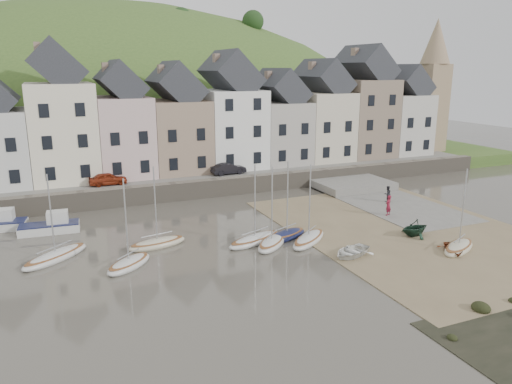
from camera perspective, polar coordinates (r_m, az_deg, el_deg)
name	(u,v)px	position (r m, az deg, el deg)	size (l,w,h in m)	color
ground	(288,250)	(36.07, 3.80, -6.80)	(160.00, 160.00, 0.00)	#403B33
quay_land	(178,164)	(64.96, -9.14, 3.29)	(90.00, 30.00, 1.50)	#3C5A24
quay_street	(204,175)	(53.94, -6.12, 2.01)	(70.00, 7.00, 0.10)	slate
seawall	(214,188)	(50.83, -4.92, 0.52)	(70.00, 1.20, 1.80)	slate
beach	(408,231)	(41.98, 17.34, -4.32)	(18.00, 26.00, 0.06)	#756447
slipway	(386,201)	(50.31, 14.96, -1.05)	(8.00, 18.00, 0.12)	slate
hillside	(118,237)	(95.65, -15.82, -5.13)	(134.40, 84.00, 84.00)	#3C5A24
townhouse_terrace	(208,119)	(56.86, -5.63, 8.55)	(61.05, 8.00, 13.93)	silver
church_spire	(433,82)	(73.55, 19.99, 11.99)	(4.00, 4.00, 18.00)	#997F60
sailboat_0	(56,256)	(36.95, -22.39, -6.95)	(5.16, 4.65, 6.32)	silver
sailboat_1	(129,263)	(34.05, -14.64, -8.09)	(3.97, 3.76, 6.32)	silver
sailboat_2	(157,243)	(37.36, -11.46, -5.88)	(4.70, 2.38, 6.32)	beige
sailboat_3	(272,243)	(36.69, 1.85, -5.96)	(3.93, 3.91, 6.32)	silver
sailboat_4	(255,239)	(37.37, -0.12, -5.58)	(5.37, 3.28, 6.32)	silver
sailboat_5	(287,235)	(38.46, 3.63, -5.01)	(4.23, 2.91, 6.32)	#151A41
sailboat_6	(309,239)	(37.70, 6.18, -5.48)	(4.78, 4.21, 6.32)	silver
sailboat_7	(459,247)	(38.79, 22.63, -5.96)	(4.47, 3.26, 6.32)	beige
motorboat_0	(51,225)	(42.94, -22.82, -3.61)	(4.76, 2.09, 1.70)	silver
rowboat_white	(351,251)	(35.32, 11.07, -6.82)	(2.35, 3.29, 0.68)	white
rowboat_green	(415,227)	(40.57, 18.07, -3.96)	(2.25, 2.60, 1.37)	black
rowboat_red	(453,249)	(38.05, 22.06, -6.20)	(1.83, 2.56, 0.53)	brown
person_red	(388,205)	(45.22, 15.22, -1.50)	(0.67, 0.44, 1.84)	maroon
person_dark	(387,194)	(49.71, 15.12, -0.22)	(0.78, 0.61, 1.60)	black
car_left	(108,179)	(50.81, -16.93, 1.48)	(1.49, 3.70, 1.26)	maroon
car_right	(228,169)	(53.65, -3.24, 2.75)	(1.34, 3.85, 1.27)	black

